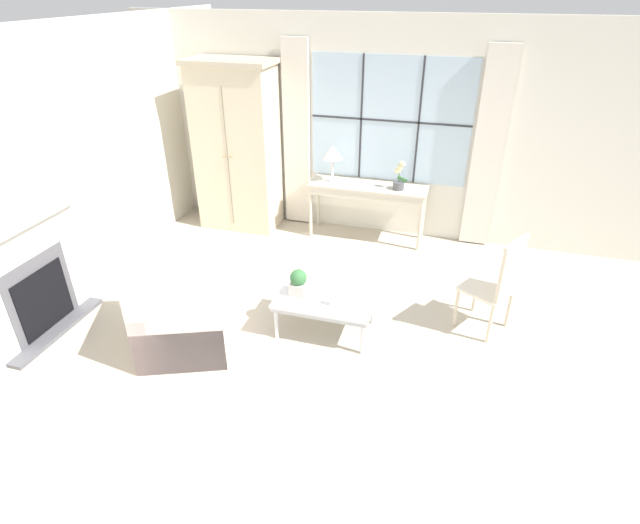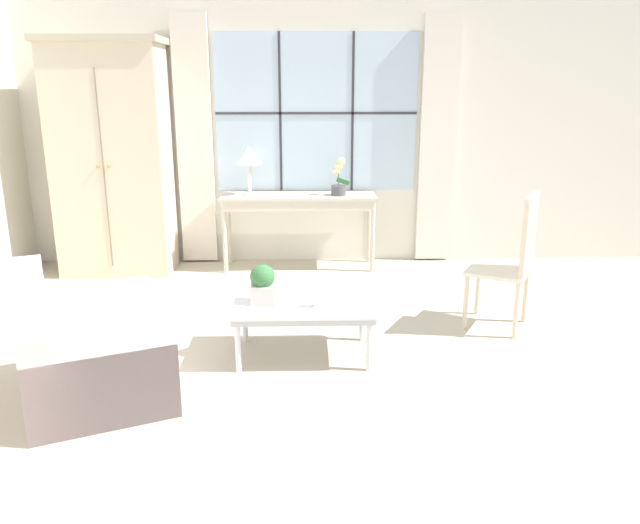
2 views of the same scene
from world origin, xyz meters
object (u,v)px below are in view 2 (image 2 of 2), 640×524
at_px(console_table, 299,203).
at_px(side_chair_wooden, 514,256).
at_px(potted_orchid, 339,180).
at_px(potted_plant_small, 263,283).
at_px(table_lamp, 249,157).
at_px(armoire, 113,159).
at_px(armchair_upholstered, 91,353).
at_px(pillar_candle, 318,299).
at_px(coffee_table, 304,307).

relative_size(console_table, side_chair_wooden, 1.47).
distance_m(potted_orchid, potted_plant_small, 2.31).
bearing_deg(potted_plant_small, table_lamp, 96.69).
distance_m(armoire, console_table, 1.88).
height_order(potted_orchid, armchair_upholstered, potted_orchid).
relative_size(table_lamp, pillar_candle, 3.76).
bearing_deg(console_table, table_lamp, 177.73).
distance_m(potted_plant_small, pillar_candle, 0.40).
bearing_deg(armchair_upholstered, coffee_table, 24.34).
distance_m(potted_orchid, armchair_upholstered, 3.27).
height_order(armoire, table_lamp, armoire).
bearing_deg(armchair_upholstered, console_table, 66.15).
xyz_separation_m(coffee_table, pillar_candle, (0.10, -0.11, 0.10)).
bearing_deg(armchair_upholstered, potted_orchid, 59.35).
bearing_deg(armoire, table_lamp, 3.84).
xyz_separation_m(table_lamp, potted_orchid, (0.90, -0.05, -0.23)).
bearing_deg(armoire, console_table, 2.18).
bearing_deg(armoire, pillar_candle, -48.88).
distance_m(armoire, pillar_candle, 3.06).
distance_m(table_lamp, coffee_table, 2.42).
bearing_deg(armchair_upholstered, potted_plant_small, 29.52).
bearing_deg(armchair_upholstered, pillar_candle, 18.79).
relative_size(armoire, potted_plant_small, 8.40).
bearing_deg(table_lamp, potted_orchid, -2.87).
height_order(table_lamp, coffee_table, table_lamp).
xyz_separation_m(table_lamp, armchair_upholstered, (-0.74, -2.80, -0.86)).
distance_m(console_table, potted_plant_small, 2.24).
distance_m(potted_orchid, side_chair_wooden, 2.14).
height_order(armoire, armchair_upholstered, armoire).
bearing_deg(console_table, coffee_table, -88.82).
distance_m(armoire, coffee_table, 2.94).
relative_size(armoire, potted_orchid, 6.00).
relative_size(side_chair_wooden, potted_plant_small, 3.94).
distance_m(side_chair_wooden, pillar_candle, 1.62).
distance_m(console_table, table_lamp, 0.68).
relative_size(console_table, pillar_candle, 12.04).
height_order(console_table, potted_plant_small, console_table).
distance_m(table_lamp, pillar_candle, 2.52).
bearing_deg(potted_orchid, coffee_table, -99.34).
height_order(potted_plant_small, pillar_candle, potted_plant_small).
relative_size(table_lamp, potted_plant_small, 1.81).
xyz_separation_m(console_table, pillar_candle, (0.14, -2.32, -0.22)).
relative_size(table_lamp, coffee_table, 0.51).
height_order(armoire, console_table, armoire).
distance_m(armchair_upholstered, side_chair_wooden, 3.08).
xyz_separation_m(potted_orchid, coffee_table, (-0.36, -2.18, -0.55)).
bearing_deg(console_table, pillar_candle, -86.47).
xyz_separation_m(table_lamp, potted_plant_small, (0.26, -2.24, -0.61)).
xyz_separation_m(console_table, coffee_table, (0.05, -2.21, -0.32)).
bearing_deg(coffee_table, side_chair_wooden, 16.35).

